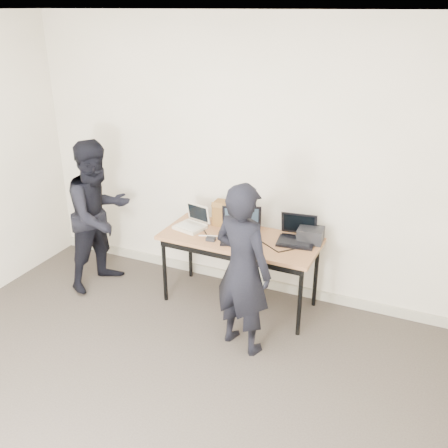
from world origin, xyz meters
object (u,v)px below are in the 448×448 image
Objects in this scene: laptop_beige at (192,224)px; laptop_right at (297,235)px; laptop_center at (241,231)px; leather_satchel at (232,214)px; desk at (239,243)px; person_observer at (99,215)px; person_typist at (243,269)px; equipment_box at (311,235)px.

laptop_beige is 1.04m from laptop_right.
leather_satchel is at bearing 111.60° from laptop_center.
leather_satchel is at bearing 129.27° from desk.
laptop_right is (1.03, 0.13, 0.01)m from laptop_beige.
desk is 4.62× the size of laptop_beige.
laptop_right is 0.24× the size of person_observer.
laptop_right is at bearing -89.98° from person_typist.
leather_satchel reaches higher than laptop_beige.
leather_satchel is (0.34, 0.20, 0.08)m from laptop_beige.
laptop_right is 1.01× the size of leather_satchel.
laptop_right is 0.80m from person_typist.
laptop_beige is 1.42× the size of equipment_box.
person_typist is at bearing -64.61° from desk.
person_typist is at bearing -114.00° from equipment_box.
laptop_center is (0.01, 0.01, 0.12)m from desk.
desk is at bearing -54.43° from leather_satchel.
person_typist reaches higher than laptop_right.
laptop_center is 0.67m from person_typist.
desk is 0.34m from leather_satchel.
desk is 6.58× the size of equipment_box.
equipment_box is at bearing 21.89° from laptop_beige.
laptop_center reaches higher than desk.
person_typist is (0.26, -0.62, -0.04)m from laptop_center.
equipment_box is 0.87m from person_typist.
desk is 4.07× the size of laptop_right.
laptop_center is 2.03× the size of equipment_box.
leather_satchel reaches higher than laptop_right.
laptop_beige is at bearing -21.34° from person_typist.
leather_satchel reaches higher than desk.
laptop_right is 0.70m from leather_satchel.
laptop_center is at bearing -67.72° from person_observer.
person_observer reaches higher than laptop_center.
desk is 1.01× the size of person_typist.
desk is at bearing 10.71° from laptop_beige.
equipment_box is 0.15× the size of person_observer.
laptop_center reaches higher than laptop_beige.
desk is 0.97× the size of person_observer.
laptop_beige is 0.53m from laptop_center.
laptop_center is 1.49m from person_observer.
leather_satchel is at bearing 44.49° from laptop_beige.
laptop_right is 1.62× the size of equipment_box.
laptop_beige is 1.16m from equipment_box.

